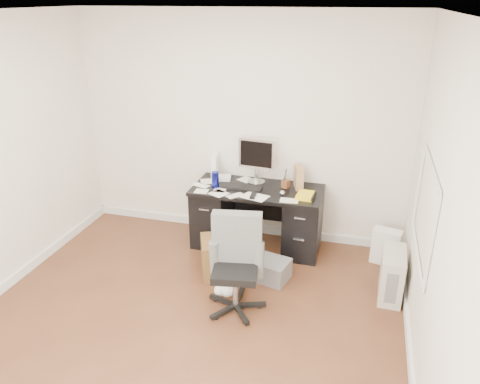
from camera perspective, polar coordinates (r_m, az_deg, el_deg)
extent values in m
plane|color=#4B2718|center=(4.52, -6.94, -15.90)|extent=(4.00, 4.00, 0.00)
cube|color=silver|center=(5.61, 0.05, 7.74)|extent=(4.00, 0.02, 2.70)
cube|color=silver|center=(3.59, 23.05, -3.19)|extent=(0.02, 4.00, 2.70)
cube|color=white|center=(3.53, -9.15, 20.72)|extent=(4.00, 4.00, 0.02)
cube|color=silver|center=(6.07, 0.00, -4.22)|extent=(4.00, 0.03, 0.10)
cube|color=silver|center=(4.29, 20.04, -19.00)|extent=(0.03, 4.00, 0.10)
cube|color=silver|center=(5.45, -27.05, -10.43)|extent=(0.03, 4.00, 0.10)
cube|color=black|center=(5.42, 2.12, 0.24)|extent=(1.50, 0.70, 0.04)
cube|color=black|center=(5.72, -3.31, -2.67)|extent=(0.40, 0.60, 0.71)
cube|color=black|center=(5.49, 7.67, -3.96)|extent=(0.40, 0.60, 0.71)
cube|color=black|center=(5.83, 2.84, -1.05)|extent=(0.70, 0.03, 0.51)
cube|color=black|center=(5.41, 0.34, 0.56)|extent=(0.46, 0.17, 0.03)
sphere|color=silver|center=(5.23, 5.18, -0.11)|extent=(0.08, 0.08, 0.06)
cylinder|color=navy|center=(5.42, -3.03, 1.50)|extent=(0.10, 0.10, 0.19)
cube|color=white|center=(5.67, -3.08, 3.13)|extent=(0.17, 0.28, 0.30)
cube|color=#9B6F4B|center=(5.43, 7.16, 1.79)|extent=(0.17, 0.24, 0.26)
cube|color=yellow|center=(5.22, 8.02, -0.43)|extent=(0.21, 0.25, 0.04)
cube|color=#B3B0A2|center=(4.97, 18.02, -9.55)|extent=(0.24, 0.50, 0.49)
cube|color=white|center=(5.54, 17.37, -6.36)|extent=(0.35, 0.29, 0.41)
cube|color=#4F3617|center=(5.11, -2.33, -7.87)|extent=(0.54, 0.54, 0.41)
cube|color=#5D5D61|center=(5.07, 3.73, -9.41)|extent=(0.44, 0.39, 0.22)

